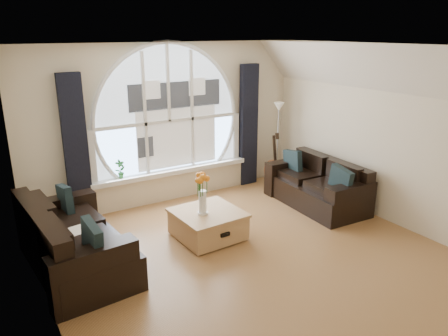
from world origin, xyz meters
TOP-DOWN VIEW (x-y plane):
  - ground at (0.00, 0.00)m, footprint 5.00×5.50m
  - ceiling at (0.00, 0.00)m, footprint 5.00×5.50m
  - wall_back at (0.00, 2.75)m, footprint 5.00×0.01m
  - wall_left at (-2.50, 0.00)m, footprint 0.01×5.50m
  - wall_right at (2.50, 0.00)m, footprint 0.01×5.50m
  - attic_slope at (2.20, 0.00)m, footprint 0.92×5.50m
  - arched_window at (0.00, 2.72)m, footprint 2.60×0.06m
  - window_sill at (0.00, 2.65)m, footprint 2.90×0.22m
  - window_frame at (0.00, 2.69)m, footprint 2.76×0.08m
  - neighbor_house at (0.15, 2.71)m, footprint 1.70×0.02m
  - curtain_left at (-1.60, 2.63)m, footprint 0.35×0.12m
  - curtain_right at (1.60, 2.63)m, footprint 0.35×0.12m
  - sofa_left at (-2.04, 1.11)m, footprint 1.14×2.03m
  - sofa_right at (1.96, 1.09)m, footprint 0.96×1.80m
  - coffee_chest at (-0.21, 1.00)m, footprint 0.95×0.95m
  - throw_blanket at (-2.03, 0.86)m, footprint 0.65×0.65m
  - vase_flowers at (-0.31, 0.97)m, footprint 0.24×0.24m
  - floor_lamp at (2.06, 2.32)m, footprint 0.24×0.24m
  - guitar at (1.94, 2.29)m, footprint 0.40×0.30m
  - potted_plant at (-0.93, 2.65)m, footprint 0.19×0.15m

SIDE VIEW (x-z plane):
  - ground at x=0.00m, z-range -0.01..0.01m
  - coffee_chest at x=-0.21m, z-range 0.00..0.44m
  - sofa_left at x=-2.04m, z-range -0.03..0.83m
  - sofa_right at x=1.96m, z-range 0.01..0.79m
  - throw_blanket at x=-2.03m, z-range 0.45..0.55m
  - window_sill at x=0.00m, z-range 0.47..0.55m
  - guitar at x=1.94m, z-range 0.00..1.06m
  - potted_plant at x=-0.93m, z-range 0.55..0.87m
  - vase_flowers at x=-0.31m, z-range 0.44..1.14m
  - floor_lamp at x=2.06m, z-range 0.00..1.60m
  - curtain_left at x=-1.60m, z-range 0.00..2.30m
  - curtain_right at x=1.60m, z-range 0.00..2.30m
  - wall_back at x=0.00m, z-range 0.00..2.70m
  - wall_left at x=-2.50m, z-range 0.00..2.70m
  - wall_right at x=2.50m, z-range 0.00..2.70m
  - neighbor_house at x=0.15m, z-range 0.75..2.25m
  - arched_window at x=0.00m, z-range 0.55..2.70m
  - window_frame at x=0.00m, z-range 0.55..2.70m
  - attic_slope at x=2.20m, z-range 1.99..2.71m
  - ceiling at x=0.00m, z-range 2.70..2.71m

